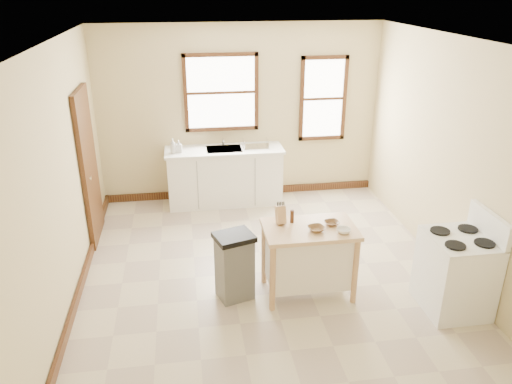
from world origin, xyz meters
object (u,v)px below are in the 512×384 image
(kitchen_island, at_px, (308,260))
(gas_stove, at_px, (457,262))
(bowl_a, at_px, (317,229))
(trash_bin, at_px, (235,266))
(knife_block, at_px, (281,215))
(pepper_grinder, at_px, (292,216))
(bowl_b, at_px, (332,223))
(soap_bottle_b, at_px, (179,146))
(dish_rack, at_px, (256,144))
(bowl_c, at_px, (344,231))
(soap_bottle_a, at_px, (173,146))

(kitchen_island, xyz_separation_m, gas_stove, (1.51, -0.52, 0.15))
(bowl_a, xyz_separation_m, gas_stove, (1.46, -0.44, -0.30))
(trash_bin, bearing_deg, knife_block, -5.38)
(pepper_grinder, bearing_deg, kitchen_island, -41.47)
(bowl_b, bearing_deg, soap_bottle_b, 122.72)
(gas_stove, bearing_deg, kitchen_island, 160.82)
(gas_stove, bearing_deg, pepper_grinder, 158.08)
(trash_bin, height_order, gas_stove, gas_stove)
(soap_bottle_b, height_order, kitchen_island, soap_bottle_b)
(pepper_grinder, relative_size, bowl_b, 0.93)
(dish_rack, relative_size, trash_bin, 0.51)
(kitchen_island, relative_size, bowl_a, 5.63)
(bowl_c, bearing_deg, knife_block, 152.96)
(knife_block, xyz_separation_m, pepper_grinder, (0.13, 0.00, -0.03))
(bowl_b, bearing_deg, bowl_a, -150.94)
(bowl_a, bearing_deg, soap_bottle_b, 118.32)
(gas_stove, bearing_deg, dish_rack, 118.03)
(bowl_c, bearing_deg, gas_stove, -16.50)
(pepper_grinder, distance_m, bowl_a, 0.33)
(pepper_grinder, distance_m, gas_stove, 1.84)
(pepper_grinder, relative_size, gas_stove, 0.13)
(soap_bottle_b, height_order, bowl_b, soap_bottle_b)
(soap_bottle_b, xyz_separation_m, bowl_c, (1.74, -2.81, -0.15))
(knife_block, distance_m, trash_bin, 0.78)
(kitchen_island, distance_m, bowl_a, 0.46)
(soap_bottle_a, xyz_separation_m, soap_bottle_b, (0.09, 0.02, -0.02))
(soap_bottle_a, xyz_separation_m, pepper_grinder, (1.33, -2.46, -0.12))
(knife_block, bearing_deg, kitchen_island, -33.80)
(bowl_b, distance_m, bowl_c, 0.22)
(soap_bottle_b, xyz_separation_m, trash_bin, (0.56, -2.60, -0.61))
(kitchen_island, distance_m, trash_bin, 0.85)
(soap_bottle_a, bearing_deg, dish_rack, 9.36)
(soap_bottle_a, distance_m, bowl_b, 3.12)
(dish_rack, height_order, knife_block, knife_block)
(bowl_b, bearing_deg, bowl_c, -71.37)
(bowl_c, bearing_deg, trash_bin, 169.91)
(soap_bottle_b, relative_size, dish_rack, 0.47)
(trash_bin, bearing_deg, pepper_grinder, -7.40)
(bowl_a, relative_size, bowl_c, 1.19)
(bowl_b, height_order, gas_stove, gas_stove)
(knife_block, relative_size, bowl_c, 1.30)
(pepper_grinder, xyz_separation_m, gas_stove, (1.68, -0.68, -0.35))
(pepper_grinder, relative_size, bowl_c, 0.97)
(dish_rack, height_order, pepper_grinder, dish_rack)
(soap_bottle_b, height_order, gas_stove, gas_stove)
(dish_rack, bearing_deg, soap_bottle_a, -178.80)
(knife_block, bearing_deg, gas_stove, -28.22)
(soap_bottle_b, relative_size, bowl_c, 1.24)
(pepper_grinder, distance_m, bowl_c, 0.60)
(soap_bottle_a, relative_size, gas_stove, 0.20)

